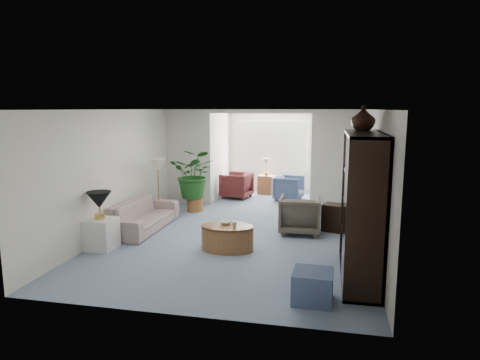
% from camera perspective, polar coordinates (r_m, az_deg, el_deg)
% --- Properties ---
extents(floor, '(6.00, 6.00, 0.00)m').
position_cam_1_polar(floor, '(8.22, -0.87, -8.28)').
color(floor, '#7C8EA4').
rests_on(floor, ground).
extents(sunroom_floor, '(2.60, 2.60, 0.00)m').
position_cam_1_polar(sunroom_floor, '(12.12, 3.40, -2.43)').
color(sunroom_floor, '#7C8EA4').
rests_on(sunroom_floor, ground).
extents(back_pier_left, '(1.20, 0.12, 2.50)m').
position_cam_1_polar(back_pier_left, '(11.30, -6.96, 3.06)').
color(back_pier_left, silver).
rests_on(back_pier_left, ground).
extents(back_pier_right, '(1.20, 0.12, 2.50)m').
position_cam_1_polar(back_pier_right, '(10.70, 12.71, 2.54)').
color(back_pier_right, silver).
rests_on(back_pier_right, ground).
extents(back_header, '(2.60, 0.12, 0.10)m').
position_cam_1_polar(back_header, '(10.77, 2.66, 9.20)').
color(back_header, silver).
rests_on(back_header, back_pier_left).
extents(window_pane, '(2.20, 0.02, 1.50)m').
position_cam_1_polar(window_pane, '(12.97, 4.17, 4.61)').
color(window_pane, white).
extents(window_blinds, '(2.20, 0.02, 1.50)m').
position_cam_1_polar(window_blinds, '(12.94, 4.15, 4.60)').
color(window_blinds, white).
extents(framed_picture, '(0.04, 0.50, 0.40)m').
position_cam_1_polar(framed_picture, '(7.61, 17.34, 2.97)').
color(framed_picture, '#B7A792').
extents(sofa, '(0.85, 2.12, 0.62)m').
position_cam_1_polar(sofa, '(9.20, -12.91, -4.57)').
color(sofa, '#B4A698').
rests_on(sofa, ground).
extents(end_table, '(0.51, 0.51, 0.56)m').
position_cam_1_polar(end_table, '(8.14, -18.17, -6.88)').
color(end_table, white).
rests_on(end_table, ground).
extents(table_lamp, '(0.44, 0.44, 0.30)m').
position_cam_1_polar(table_lamp, '(7.99, -18.41, -2.55)').
color(table_lamp, black).
rests_on(table_lamp, end_table).
extents(floor_lamp, '(0.36, 0.36, 0.28)m').
position_cam_1_polar(floor_lamp, '(9.85, -11.00, 2.01)').
color(floor_lamp, '#F7EBC4').
rests_on(floor_lamp, ground).
extents(coffee_table, '(1.18, 1.18, 0.45)m').
position_cam_1_polar(coffee_table, '(7.70, -1.71, -7.75)').
color(coffee_table, '#925A35').
rests_on(coffee_table, ground).
extents(coffee_bowl, '(0.28, 0.28, 0.06)m').
position_cam_1_polar(coffee_bowl, '(7.73, -1.91, -5.73)').
color(coffee_bowl, white).
rests_on(coffee_bowl, coffee_table).
extents(coffee_cup, '(0.13, 0.13, 0.09)m').
position_cam_1_polar(coffee_cup, '(7.50, -0.78, -6.06)').
color(coffee_cup, beige).
rests_on(coffee_cup, coffee_table).
extents(wingback_chair, '(0.84, 0.86, 0.77)m').
position_cam_1_polar(wingback_chair, '(8.76, 8.07, -4.63)').
color(wingback_chair, '#5C5649').
rests_on(wingback_chair, ground).
extents(side_table_dark, '(0.57, 0.51, 0.56)m').
position_cam_1_polar(side_table_dark, '(9.06, 12.62, -4.95)').
color(side_table_dark, black).
rests_on(side_table_dark, ground).
extents(entertainment_cabinet, '(0.52, 1.96, 2.18)m').
position_cam_1_polar(entertainment_cabinet, '(6.52, 16.02, -3.45)').
color(entertainment_cabinet, black).
rests_on(entertainment_cabinet, ground).
extents(cabinet_urn, '(0.37, 0.37, 0.38)m').
position_cam_1_polar(cabinet_urn, '(6.86, 16.22, 7.97)').
color(cabinet_urn, black).
rests_on(cabinet_urn, entertainment_cabinet).
extents(ottoman, '(0.54, 0.54, 0.41)m').
position_cam_1_polar(ottoman, '(5.84, 9.73, -13.89)').
color(ottoman, '#4A607F').
rests_on(ottoman, ground).
extents(plant_pot, '(0.40, 0.40, 0.32)m').
position_cam_1_polar(plant_pot, '(10.64, -6.05, -3.28)').
color(plant_pot, '#9D5B2D').
rests_on(plant_pot, ground).
extents(house_plant, '(1.10, 0.95, 1.22)m').
position_cam_1_polar(house_plant, '(10.50, -6.13, 0.83)').
color(house_plant, '#1D521C').
rests_on(house_plant, plant_pot).
extents(sunroom_chair_blue, '(0.86, 0.84, 0.68)m').
position_cam_1_polar(sunroom_chair_blue, '(11.85, 6.62, -1.09)').
color(sunroom_chair_blue, '#4A607F').
rests_on(sunroom_chair_blue, ground).
extents(sunroom_chair_maroon, '(0.92, 0.90, 0.72)m').
position_cam_1_polar(sunroom_chair_maroon, '(12.07, -0.49, -0.72)').
color(sunroom_chair_maroon, maroon).
rests_on(sunroom_chair_maroon, ground).
extents(sunroom_table, '(0.50, 0.42, 0.55)m').
position_cam_1_polar(sunroom_table, '(12.68, 3.55, -0.63)').
color(sunroom_table, '#925A35').
rests_on(sunroom_table, ground).
extents(shelf_clutter, '(0.30, 0.91, 1.06)m').
position_cam_1_polar(shelf_clutter, '(6.30, 15.67, -4.93)').
color(shelf_clutter, '#2C2622').
rests_on(shelf_clutter, entertainment_cabinet).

